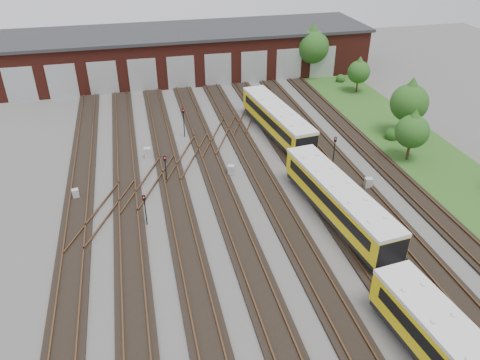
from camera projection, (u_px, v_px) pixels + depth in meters
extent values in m
plane|color=#484543|center=(267.00, 238.00, 35.00)|extent=(120.00, 120.00, 0.00)
cube|color=black|center=(72.00, 267.00, 32.15)|extent=(2.40, 70.00, 0.18)
cube|color=#543721|center=(61.00, 267.00, 31.92)|extent=(0.10, 70.00, 0.15)
cube|color=#543721|center=(83.00, 263.00, 32.21)|extent=(0.10, 70.00, 0.15)
cube|color=black|center=(131.00, 258.00, 32.95)|extent=(2.40, 70.00, 0.18)
cube|color=#543721|center=(121.00, 258.00, 32.72)|extent=(0.10, 70.00, 0.15)
cube|color=#543721|center=(141.00, 255.00, 33.01)|extent=(0.10, 70.00, 0.15)
cube|color=black|center=(188.00, 249.00, 33.75)|extent=(2.40, 70.00, 0.18)
cube|color=#543721|center=(178.00, 249.00, 33.52)|extent=(0.10, 70.00, 0.15)
cube|color=#543721|center=(198.00, 246.00, 33.81)|extent=(0.10, 70.00, 0.15)
cube|color=black|center=(242.00, 241.00, 34.55)|extent=(2.40, 70.00, 0.18)
cube|color=#543721|center=(232.00, 241.00, 34.32)|extent=(0.10, 70.00, 0.15)
cube|color=#543721|center=(251.00, 238.00, 34.61)|extent=(0.10, 70.00, 0.15)
cube|color=black|center=(293.00, 234.00, 35.35)|extent=(2.40, 70.00, 0.18)
cube|color=#543721|center=(284.00, 233.00, 35.12)|extent=(0.10, 70.00, 0.15)
cube|color=#543721|center=(302.00, 231.00, 35.41)|extent=(0.10, 70.00, 0.15)
cube|color=black|center=(342.00, 226.00, 36.15)|extent=(2.40, 70.00, 0.18)
cube|color=#543721|center=(333.00, 226.00, 35.92)|extent=(0.10, 70.00, 0.15)
cube|color=#543721|center=(351.00, 223.00, 36.21)|extent=(0.10, 70.00, 0.15)
cube|color=black|center=(389.00, 219.00, 36.95)|extent=(2.40, 70.00, 0.18)
cube|color=#543721|center=(381.00, 219.00, 36.73)|extent=(0.10, 70.00, 0.15)
cube|color=#543721|center=(397.00, 216.00, 37.01)|extent=(0.10, 70.00, 0.15)
cube|color=black|center=(434.00, 213.00, 37.75)|extent=(2.40, 70.00, 0.18)
cube|color=#543721|center=(426.00, 212.00, 37.53)|extent=(0.10, 70.00, 0.15)
cube|color=#543721|center=(442.00, 210.00, 37.81)|extent=(0.10, 70.00, 0.15)
cube|color=#543721|center=(150.00, 181.00, 41.61)|extent=(5.40, 9.62, 0.15)
cube|color=#543721|center=(188.00, 156.00, 45.75)|extent=(5.40, 9.62, 0.15)
cube|color=#543721|center=(220.00, 135.00, 49.89)|extent=(5.40, 9.62, 0.15)
cube|color=#543721|center=(103.00, 212.00, 37.47)|extent=(5.40, 9.62, 0.15)
cube|color=#543721|center=(247.00, 117.00, 54.03)|extent=(5.40, 9.62, 0.15)
cube|color=#4F1B13|center=(189.00, 53.00, 66.85)|extent=(50.00, 12.00, 6.00)
cube|color=#2A2A2C|center=(188.00, 31.00, 65.23)|extent=(51.00, 12.50, 0.40)
cube|color=#A2A5A7|center=(20.00, 85.00, 57.83)|extent=(3.60, 0.12, 4.40)
cube|color=#A2A5A7|center=(62.00, 81.00, 58.83)|extent=(3.60, 0.12, 4.40)
cube|color=#A2A5A7|center=(103.00, 78.00, 59.83)|extent=(3.60, 0.12, 4.40)
cube|color=#A2A5A7|center=(143.00, 76.00, 60.83)|extent=(3.60, 0.12, 4.40)
cube|color=#A2A5A7|center=(181.00, 73.00, 61.83)|extent=(3.60, 0.12, 4.40)
cube|color=#A2A5A7|center=(218.00, 70.00, 62.84)|extent=(3.60, 0.12, 4.40)
cube|color=#A2A5A7|center=(254.00, 67.00, 63.84)|extent=(3.60, 0.12, 4.40)
cube|color=#A2A5A7|center=(289.00, 65.00, 64.84)|extent=(3.60, 0.12, 4.40)
cube|color=#A2A5A7|center=(322.00, 62.00, 65.84)|extent=(3.60, 0.12, 4.40)
cube|color=#1D4B19|center=(420.00, 151.00, 47.14)|extent=(8.00, 55.00, 0.05)
cube|color=silver|center=(479.00, 358.00, 22.20)|extent=(4.05, 14.05, 0.28)
cube|color=black|center=(337.00, 213.00, 36.81)|extent=(3.68, 14.01, 0.55)
cube|color=yellow|center=(339.00, 199.00, 36.14)|extent=(3.96, 14.04, 2.03)
cube|color=silver|center=(340.00, 186.00, 35.55)|extent=(4.05, 14.05, 0.28)
cube|color=black|center=(325.00, 200.00, 35.67)|extent=(1.44, 12.12, 0.79)
cube|color=black|center=(353.00, 194.00, 36.38)|extent=(1.44, 12.12, 0.79)
cube|color=black|center=(276.00, 130.00, 50.16)|extent=(3.68, 14.01, 0.55)
cube|color=yellow|center=(277.00, 119.00, 49.50)|extent=(3.96, 14.04, 2.03)
cube|color=silver|center=(277.00, 109.00, 48.91)|extent=(4.05, 14.05, 0.28)
cube|color=black|center=(266.00, 118.00, 49.02)|extent=(1.44, 12.12, 0.79)
cube|color=black|center=(287.00, 115.00, 49.74)|extent=(1.44, 12.12, 0.79)
cylinder|color=black|center=(166.00, 172.00, 41.30)|extent=(0.09, 0.09, 2.26)
cube|color=black|center=(165.00, 159.00, 40.60)|extent=(0.24, 0.15, 0.46)
sphere|color=#FA0D21|center=(165.00, 158.00, 40.48)|extent=(0.11, 0.11, 0.11)
cylinder|color=black|center=(146.00, 213.00, 35.94)|extent=(0.09, 0.09, 2.26)
cube|color=black|center=(144.00, 198.00, 35.24)|extent=(0.24, 0.17, 0.44)
sphere|color=#FA0D21|center=(144.00, 197.00, 35.13)|extent=(0.11, 0.11, 0.11)
cylinder|color=black|center=(184.00, 125.00, 49.41)|extent=(0.10, 0.10, 2.74)
cube|color=black|center=(183.00, 111.00, 48.58)|extent=(0.25, 0.16, 0.48)
sphere|color=#FA0D21|center=(183.00, 110.00, 48.45)|extent=(0.11, 0.11, 0.11)
cylinder|color=black|center=(334.00, 155.00, 43.66)|extent=(0.09, 0.09, 2.69)
cube|color=black|center=(335.00, 139.00, 42.85)|extent=(0.27, 0.20, 0.47)
sphere|color=#FA0D21|center=(336.00, 139.00, 42.72)|extent=(0.11, 0.11, 0.11)
cube|color=#A7A9AC|center=(76.00, 194.00, 39.47)|extent=(0.63, 0.56, 0.90)
cube|color=#A7A9AC|center=(148.00, 153.00, 45.83)|extent=(0.65, 0.55, 1.02)
cube|color=#A7A9AC|center=(231.00, 170.00, 42.86)|extent=(0.72, 0.66, 0.98)
cube|color=#A7A9AC|center=(304.00, 124.00, 51.84)|extent=(0.63, 0.57, 0.86)
cube|color=#A7A9AC|center=(368.00, 183.00, 40.82)|extent=(0.69, 0.61, 1.04)
cylinder|color=#362618|center=(311.00, 69.00, 66.55)|extent=(0.27, 0.27, 2.36)
sphere|color=#1A4313|center=(312.00, 47.00, 64.94)|extent=(4.58, 4.58, 4.58)
cone|color=#1A4313|center=(313.00, 35.00, 64.10)|extent=(3.93, 3.93, 3.27)
cylinder|color=#362618|center=(357.00, 87.00, 61.42)|extent=(0.22, 0.22, 1.49)
sphere|color=#1A4313|center=(359.00, 72.00, 60.41)|extent=(2.89, 2.89, 2.89)
cone|color=#1A4313|center=(360.00, 64.00, 59.88)|extent=(2.48, 2.48, 2.07)
cylinder|color=#362618|center=(405.00, 126.00, 49.95)|extent=(0.24, 0.24, 2.01)
sphere|color=#1A4313|center=(409.00, 103.00, 48.57)|extent=(3.92, 3.92, 3.92)
cone|color=#1A4313|center=(412.00, 90.00, 47.86)|extent=(3.36, 3.36, 2.80)
cylinder|color=#362618|center=(408.00, 152.00, 45.27)|extent=(0.27, 0.27, 1.64)
sphere|color=#1A4313|center=(412.00, 132.00, 44.16)|extent=(3.18, 3.18, 3.18)
cone|color=#1A4313|center=(415.00, 120.00, 43.57)|extent=(2.73, 2.73, 2.27)
sphere|color=#1A4313|center=(392.00, 132.00, 49.30)|extent=(1.49, 1.49, 1.49)
sphere|color=#1A4313|center=(341.00, 78.00, 65.02)|extent=(1.24, 1.24, 1.24)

